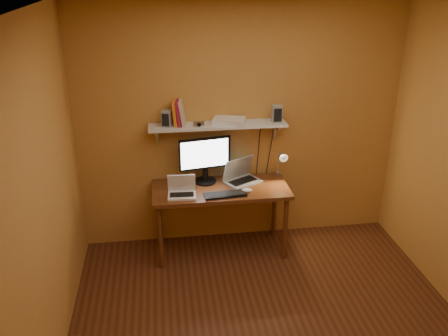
{
  "coord_description": "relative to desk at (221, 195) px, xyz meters",
  "views": [
    {
      "loc": [
        -0.82,
        -3.06,
        2.88
      ],
      "look_at": [
        -0.23,
        1.18,
        1.01
      ],
      "focal_mm": 38.0,
      "sensor_mm": 36.0,
      "label": 1
    }
  ],
  "objects": [
    {
      "name": "books",
      "position": [
        -0.39,
        0.21,
        0.84
      ],
      "size": [
        0.15,
        0.18,
        0.25
      ],
      "color": "orange",
      "rests_on": "wall_shelf"
    },
    {
      "name": "keyboard",
      "position": [
        0.02,
        -0.18,
        0.1
      ],
      "size": [
        0.43,
        0.17,
        0.02
      ],
      "primitive_type": "cube",
      "rotation": [
        0.0,
        0.0,
        0.08
      ],
      "color": "black",
      "rests_on": "desk"
    },
    {
      "name": "laptop",
      "position": [
        0.23,
        0.13,
        0.15
      ],
      "size": [
        0.43,
        0.39,
        0.26
      ],
      "rotation": [
        0.0,
        0.0,
        0.51
      ],
      "color": "gray",
      "rests_on": "desk"
    },
    {
      "name": "desk",
      "position": [
        0.0,
        0.0,
        0.0
      ],
      "size": [
        1.4,
        0.6,
        0.75
      ],
      "color": "brown",
      "rests_on": "ground"
    },
    {
      "name": "netbook",
      "position": [
        -0.4,
        -0.11,
        0.14
      ],
      "size": [
        0.29,
        0.21,
        0.21
      ],
      "rotation": [
        0.0,
        0.0,
        -0.06
      ],
      "color": "white",
      "rests_on": "desk"
    },
    {
      "name": "speaker_right",
      "position": [
        0.6,
        0.18,
        0.8
      ],
      "size": [
        0.1,
        0.1,
        0.18
      ],
      "primitive_type": "cube",
      "rotation": [
        0.0,
        0.0,
        -0.02
      ],
      "color": "gray",
      "rests_on": "wall_shelf"
    },
    {
      "name": "router",
      "position": [
        0.12,
        0.2,
        0.74
      ],
      "size": [
        0.37,
        0.3,
        0.05
      ],
      "primitive_type": "cube",
      "rotation": [
        0.0,
        0.0,
        -0.33
      ],
      "color": "white",
      "rests_on": "wall_shelf"
    },
    {
      "name": "shelf_camera",
      "position": [
        -0.2,
        0.12,
        0.74
      ],
      "size": [
        0.11,
        0.05,
        0.06
      ],
      "color": "silver",
      "rests_on": "wall_shelf"
    },
    {
      "name": "speaker_left",
      "position": [
        -0.51,
        0.18,
        0.79
      ],
      "size": [
        0.11,
        0.11,
        0.16
      ],
      "primitive_type": "cube",
      "rotation": [
        0.0,
        0.0,
        -0.32
      ],
      "color": "gray",
      "rests_on": "wall_shelf"
    },
    {
      "name": "wall_shelf",
      "position": [
        0.0,
        0.19,
        0.69
      ],
      "size": [
        1.4,
        0.25,
        0.21
      ],
      "color": "silver",
      "rests_on": "room"
    },
    {
      "name": "room",
      "position": [
        0.26,
        -1.28,
        0.64
      ],
      "size": [
        3.44,
        3.24,
        2.64
      ],
      "color": "#542E15",
      "rests_on": "ground"
    },
    {
      "name": "desk_lamp",
      "position": [
        0.66,
        0.13,
        0.29
      ],
      "size": [
        0.09,
        0.23,
        0.38
      ],
      "color": "silver",
      "rests_on": "desk"
    },
    {
      "name": "mouse",
      "position": [
        0.25,
        -0.13,
        0.11
      ],
      "size": [
        0.12,
        0.08,
        0.04
      ],
      "primitive_type": "ellipsoid",
      "rotation": [
        0.0,
        0.0,
        -0.12
      ],
      "color": "white",
      "rests_on": "desk"
    },
    {
      "name": "monitor",
      "position": [
        -0.14,
        0.16,
        0.36
      ],
      "size": [
        0.54,
        0.27,
        0.49
      ],
      "rotation": [
        0.0,
        0.0,
        0.17
      ],
      "color": "black",
      "rests_on": "desk"
    }
  ]
}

